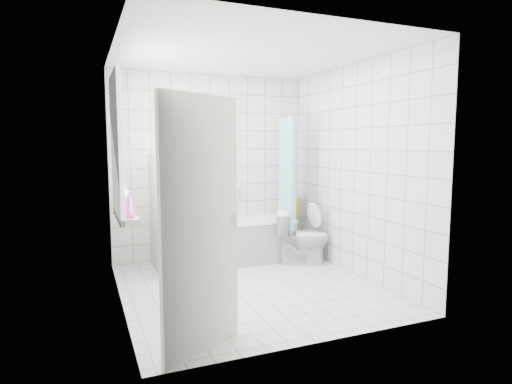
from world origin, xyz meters
name	(u,v)px	position (x,y,z in m)	size (l,w,h in m)	color
ground	(250,287)	(0.00, 0.00, 0.00)	(3.00, 3.00, 0.00)	white
ceiling	(249,53)	(0.00, 0.00, 2.60)	(3.00, 3.00, 0.00)	white
wall_back	(211,167)	(0.00, 1.50, 1.30)	(2.80, 0.02, 2.60)	white
wall_front	(319,186)	(0.00, -1.50, 1.30)	(2.80, 0.02, 2.60)	white
wall_left	(118,178)	(-1.40, 0.00, 1.30)	(0.02, 3.00, 2.60)	white
wall_right	(355,171)	(1.40, 0.00, 1.30)	(0.02, 3.00, 2.60)	white
window_left	(119,147)	(-1.35, 0.30, 1.60)	(0.01, 0.90, 1.40)	white
window_back	(218,121)	(0.10, 1.46, 1.95)	(0.50, 0.01, 0.50)	white
window_sill	(126,216)	(-1.31, 0.30, 0.86)	(0.18, 1.02, 0.08)	white
door	(201,227)	(-0.90, -1.28, 1.00)	(0.04, 0.80, 2.00)	silver
bathtub	(229,241)	(0.13, 1.12, 0.29)	(1.76, 0.77, 0.58)	white
partition_wall	(160,213)	(-0.81, 1.07, 0.75)	(0.15, 0.85, 1.50)	white
tiled_ledge	(294,232)	(1.28, 1.38, 0.28)	(0.40, 0.24, 0.55)	white
toilet	(302,237)	(1.03, 0.65, 0.36)	(0.40, 0.71, 0.72)	silver
curtain_rod	(283,118)	(0.95, 1.10, 2.00)	(0.02, 0.02, 0.80)	silver
shower_curtain	(287,182)	(0.95, 0.97, 1.10)	(0.14, 0.48, 1.78)	#49B5D6
tub_faucet	(228,198)	(0.23, 1.46, 0.85)	(0.18, 0.06, 0.06)	silver
sill_bottles	(126,202)	(-1.30, 0.26, 1.02)	(0.16, 0.82, 0.30)	#BF5F92
ledge_bottles	(294,207)	(1.26, 1.34, 0.67)	(0.16, 0.18, 0.26)	green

